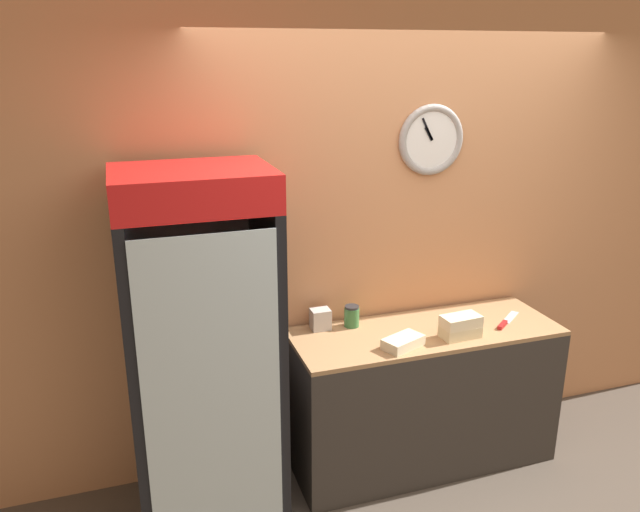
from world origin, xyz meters
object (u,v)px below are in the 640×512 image
sandwich_flat_left (403,342)px  napkin_dispenser (320,319)px  sandwich_stack_bottom (460,332)px  condiment_jar (352,316)px  sandwich_stack_middle (461,321)px  chefs_knife (505,322)px  beverage_cooler (200,334)px

sandwich_flat_left → napkin_dispenser: bearing=133.8°
sandwich_stack_bottom → condiment_jar: (-0.53, 0.33, 0.03)m
sandwich_stack_middle → chefs_knife: bearing=12.6°
sandwich_stack_bottom → chefs_knife: size_ratio=0.85×
sandwich_stack_bottom → sandwich_stack_middle: (0.00, 0.00, 0.06)m
sandwich_stack_bottom → napkin_dispenser: bearing=153.8°
beverage_cooler → sandwich_stack_bottom: (1.42, -0.15, -0.13)m
sandwich_stack_bottom → chefs_knife: (0.35, 0.08, -0.02)m
sandwich_stack_middle → sandwich_flat_left: bearing=-177.3°
condiment_jar → napkin_dispenser: condiment_jar is taller
beverage_cooler → napkin_dispenser: beverage_cooler is taller
chefs_knife → sandwich_stack_middle: bearing=-167.4°
beverage_cooler → sandwich_stack_bottom: beverage_cooler is taller
sandwich_stack_bottom → napkin_dispenser: 0.79m
chefs_knife → napkin_dispenser: (-1.06, 0.27, 0.05)m
sandwich_flat_left → sandwich_stack_bottom: bearing=2.7°
sandwich_stack_middle → condiment_jar: bearing=148.0°
sandwich_flat_left → sandwich_stack_middle: bearing=2.7°
beverage_cooler → chefs_knife: 1.78m
sandwich_stack_bottom → napkin_dispenser: (-0.71, 0.35, 0.03)m
chefs_knife → beverage_cooler: bearing=177.8°
condiment_jar → sandwich_stack_bottom: bearing=-32.0°
sandwich_flat_left → beverage_cooler: bearing=171.3°
sandwich_stack_bottom → chefs_knife: 0.36m
beverage_cooler → sandwich_stack_middle: beverage_cooler is taller
beverage_cooler → condiment_jar: 0.92m
beverage_cooler → chefs_knife: (1.77, -0.07, -0.15)m
sandwich_flat_left → chefs_knife: size_ratio=0.97×
sandwich_stack_bottom → condiment_jar: size_ratio=1.79×
sandwich_stack_middle → chefs_knife: sandwich_stack_middle is taller
sandwich_stack_bottom → sandwich_stack_middle: size_ratio=1.00×
sandwich_stack_middle → sandwich_flat_left: (-0.36, -0.02, -0.07)m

